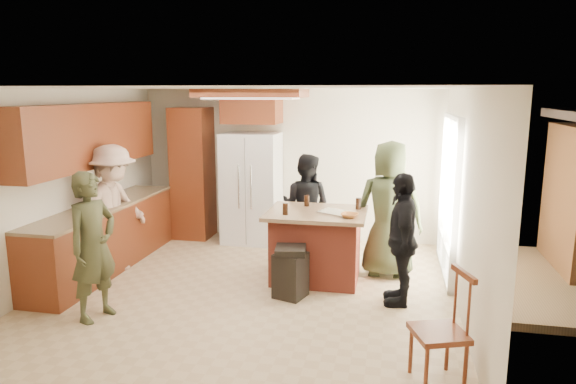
% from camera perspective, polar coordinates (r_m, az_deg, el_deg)
% --- Properties ---
extents(person_front_left, '(0.60, 0.70, 1.64)m').
position_cam_1_polar(person_front_left, '(5.95, -20.83, -5.66)').
color(person_front_left, '#363720').
rests_on(person_front_left, ground).
extents(person_behind_left, '(0.84, 0.61, 1.56)m').
position_cam_1_polar(person_behind_left, '(7.65, 1.98, -1.56)').
color(person_behind_left, black).
rests_on(person_behind_left, ground).
extents(person_behind_right, '(0.92, 0.62, 1.84)m').
position_cam_1_polar(person_behind_right, '(6.97, 11.19, -1.88)').
color(person_behind_right, '#2F3720').
rests_on(person_behind_right, ground).
extents(person_side_right, '(0.50, 0.93, 1.56)m').
position_cam_1_polar(person_side_right, '(6.10, 12.53, -5.14)').
color(person_side_right, black).
rests_on(person_side_right, ground).
extents(person_counter, '(0.74, 1.22, 1.77)m').
position_cam_1_polar(person_counter, '(7.37, -18.83, -1.85)').
color(person_counter, tan).
rests_on(person_counter, ground).
extents(left_cabinetry, '(0.64, 3.00, 2.30)m').
position_cam_1_polar(left_cabinetry, '(7.54, -20.17, -1.08)').
color(left_cabinetry, maroon).
rests_on(left_cabinetry, ground).
extents(back_wall_units, '(1.80, 0.60, 2.45)m').
position_cam_1_polar(back_wall_units, '(8.67, -8.96, 3.83)').
color(back_wall_units, maroon).
rests_on(back_wall_units, ground).
extents(refrigerator, '(0.90, 0.76, 1.80)m').
position_cam_1_polar(refrigerator, '(8.43, -4.06, 0.43)').
color(refrigerator, white).
rests_on(refrigerator, ground).
extents(kitchen_island, '(1.28, 1.03, 0.93)m').
position_cam_1_polar(kitchen_island, '(6.80, 3.15, -5.89)').
color(kitchen_island, '#993727').
rests_on(kitchen_island, ground).
extents(island_items, '(0.97, 0.69, 0.15)m').
position_cam_1_polar(island_items, '(6.56, 5.17, -2.09)').
color(island_items, silver).
rests_on(island_items, kitchen_island).
extents(trash_bin, '(0.43, 0.43, 0.63)m').
position_cam_1_polar(trash_bin, '(6.27, 0.28, -8.84)').
color(trash_bin, black).
rests_on(trash_bin, ground).
extents(spindle_chair, '(0.54, 0.54, 0.99)m').
position_cam_1_polar(spindle_chair, '(4.69, 16.65, -14.74)').
color(spindle_chair, maroon).
rests_on(spindle_chair, ground).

